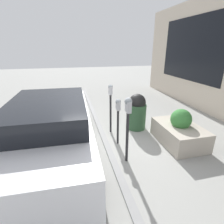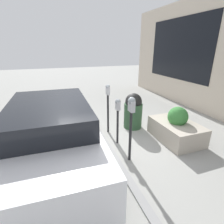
{
  "view_description": "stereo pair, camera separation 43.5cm",
  "coord_description": "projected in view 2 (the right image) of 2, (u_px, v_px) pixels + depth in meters",
  "views": [
    {
      "loc": [
        -4.14,
        0.93,
        2.56
      ],
      "look_at": [
        0.0,
        -0.08,
        0.96
      ],
      "focal_mm": 28.0,
      "sensor_mm": 36.0,
      "label": 1
    },
    {
      "loc": [
        -4.02,
        1.35,
        2.56
      ],
      "look_at": [
        0.0,
        -0.08,
        0.96
      ],
      "focal_mm": 28.0,
      "sensor_mm": 36.0,
      "label": 2
    }
  ],
  "objects": [
    {
      "name": "planter_box",
      "position": [
        176.0,
        128.0,
        5.05
      ],
      "size": [
        1.49,
        1.0,
        1.0
      ],
      "color": "#B2A899",
      "rests_on": "ground_plane"
    },
    {
      "name": "parking_meter_nearest",
      "position": [
        131.0,
        116.0,
        3.83
      ],
      "size": [
        0.19,
        0.16,
        1.57
      ],
      "color": "#232326",
      "rests_on": "ground_plane"
    },
    {
      "name": "parking_meter_second",
      "position": [
        118.0,
        112.0,
        4.64
      ],
      "size": [
        0.17,
        0.14,
        1.3
      ],
      "color": "#232326",
      "rests_on": "ground_plane"
    },
    {
      "name": "curb_strip",
      "position": [
        107.0,
        145.0,
        4.83
      ],
      "size": [
        13.5,
        0.16,
        0.04
      ],
      "color": "gray",
      "rests_on": "ground_plane"
    },
    {
      "name": "parked_car_front",
      "position": [
        52.0,
        130.0,
        3.99
      ],
      "size": [
        4.73,
        1.94,
        1.47
      ],
      "rotation": [
        0.0,
        0.0,
        -0.03
      ],
      "color": "silver",
      "rests_on": "ground_plane"
    },
    {
      "name": "trash_bin",
      "position": [
        133.0,
        111.0,
        5.74
      ],
      "size": [
        0.6,
        0.6,
        1.17
      ],
      "color": "#2D5133",
      "rests_on": "ground_plane"
    },
    {
      "name": "parking_meter_middle",
      "position": [
        108.0,
        101.0,
        5.24
      ],
      "size": [
        0.16,
        0.13,
        1.53
      ],
      "color": "#232326",
      "rests_on": "ground_plane"
    },
    {
      "name": "ground_plane",
      "position": [
        109.0,
        145.0,
        4.86
      ],
      "size": [
        40.0,
        40.0,
        0.0
      ],
      "primitive_type": "plane",
      "color": "#999993"
    }
  ]
}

